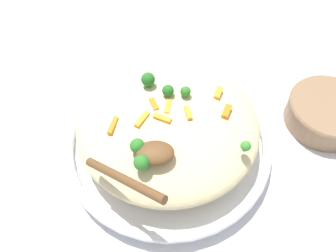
% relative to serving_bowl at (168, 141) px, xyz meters
% --- Properties ---
extents(ground_plane, '(2.40, 2.40, 0.00)m').
position_rel_serving_bowl_xyz_m(ground_plane, '(0.00, 0.00, -0.02)').
color(ground_plane, silver).
extents(serving_bowl, '(0.38, 0.38, 0.04)m').
position_rel_serving_bowl_xyz_m(serving_bowl, '(0.00, 0.00, 0.00)').
color(serving_bowl, silver).
rests_on(serving_bowl, ground_plane).
extents(pasta_mound, '(0.32, 0.31, 0.08)m').
position_rel_serving_bowl_xyz_m(pasta_mound, '(0.00, 0.00, 0.05)').
color(pasta_mound, beige).
rests_on(pasta_mound, serving_bowl).
extents(carrot_piece_0, '(0.02, 0.03, 0.01)m').
position_rel_serving_bowl_xyz_m(carrot_piece_0, '(-0.09, -0.03, 0.09)').
color(carrot_piece_0, orange).
rests_on(carrot_piece_0, pasta_mound).
extents(carrot_piece_1, '(0.01, 0.03, 0.01)m').
position_rel_serving_bowl_xyz_m(carrot_piece_1, '(0.00, 0.01, 0.10)').
color(carrot_piece_1, orange).
rests_on(carrot_piece_1, pasta_mound).
extents(carrot_piece_2, '(0.02, 0.03, 0.01)m').
position_rel_serving_bowl_xyz_m(carrot_piece_2, '(-0.02, 0.01, 0.10)').
color(carrot_piece_2, orange).
rests_on(carrot_piece_2, pasta_mound).
extents(carrot_piece_3, '(0.01, 0.03, 0.01)m').
position_rel_serving_bowl_xyz_m(carrot_piece_3, '(0.03, -0.01, 0.10)').
color(carrot_piece_3, orange).
rests_on(carrot_piece_3, pasta_mound).
extents(carrot_piece_4, '(0.03, 0.02, 0.01)m').
position_rel_serving_bowl_xyz_m(carrot_piece_4, '(-0.01, -0.02, 0.10)').
color(carrot_piece_4, orange).
rests_on(carrot_piece_4, pasta_mound).
extents(carrot_piece_5, '(0.02, 0.03, 0.01)m').
position_rel_serving_bowl_xyz_m(carrot_piece_5, '(0.09, 0.04, 0.09)').
color(carrot_piece_5, orange).
rests_on(carrot_piece_5, pasta_mound).
extents(carrot_piece_6, '(0.02, 0.03, 0.01)m').
position_rel_serving_bowl_xyz_m(carrot_piece_6, '(-0.04, -0.02, 0.09)').
color(carrot_piece_6, orange).
rests_on(carrot_piece_6, pasta_mound).
extents(carrot_piece_7, '(0.02, 0.03, 0.01)m').
position_rel_serving_bowl_xyz_m(carrot_piece_7, '(0.10, 0.00, 0.09)').
color(carrot_piece_7, orange).
rests_on(carrot_piece_7, pasta_mound).
extents(broccoli_floret_0, '(0.02, 0.02, 0.03)m').
position_rel_serving_bowl_xyz_m(broccoli_floret_0, '(-0.03, 0.06, 0.11)').
color(broccoli_floret_0, '#205B1C').
rests_on(broccoli_floret_0, pasta_mound).
extents(broccoli_floret_1, '(0.02, 0.02, 0.02)m').
position_rel_serving_bowl_xyz_m(broccoli_floret_1, '(0.03, 0.03, 0.10)').
color(broccoli_floret_1, '#296820').
rests_on(broccoli_floret_1, pasta_mound).
extents(broccoli_floret_2, '(0.02, 0.02, 0.03)m').
position_rel_serving_bowl_xyz_m(broccoli_floret_2, '(-0.04, -0.10, 0.10)').
color(broccoli_floret_2, '#296820').
rests_on(broccoli_floret_2, pasta_mound).
extents(broccoli_floret_3, '(0.02, 0.02, 0.02)m').
position_rel_serving_bowl_xyz_m(broccoli_floret_3, '(-0.00, 0.03, 0.11)').
color(broccoli_floret_3, '#205B1C').
rests_on(broccoli_floret_3, pasta_mound).
extents(broccoli_floret_4, '(0.02, 0.02, 0.03)m').
position_rel_serving_bowl_xyz_m(broccoli_floret_4, '(-0.05, -0.07, 0.10)').
color(broccoli_floret_4, '#296820').
rests_on(broccoli_floret_4, pasta_mound).
extents(broccoli_floret_5, '(0.02, 0.02, 0.02)m').
position_rel_serving_bowl_xyz_m(broccoli_floret_5, '(0.12, -0.07, 0.10)').
color(broccoli_floret_5, '#377928').
rests_on(broccoli_floret_5, pasta_mound).
extents(serving_spoon, '(0.13, 0.12, 0.07)m').
position_rel_serving_bowl_xyz_m(serving_spoon, '(-0.03, -0.10, 0.11)').
color(serving_spoon, brown).
rests_on(serving_spoon, pasta_mound).
extents(companion_bowl, '(0.16, 0.16, 0.05)m').
position_rel_serving_bowl_xyz_m(companion_bowl, '(0.31, 0.06, 0.01)').
color(companion_bowl, '#8C6B4C').
rests_on(companion_bowl, ground_plane).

